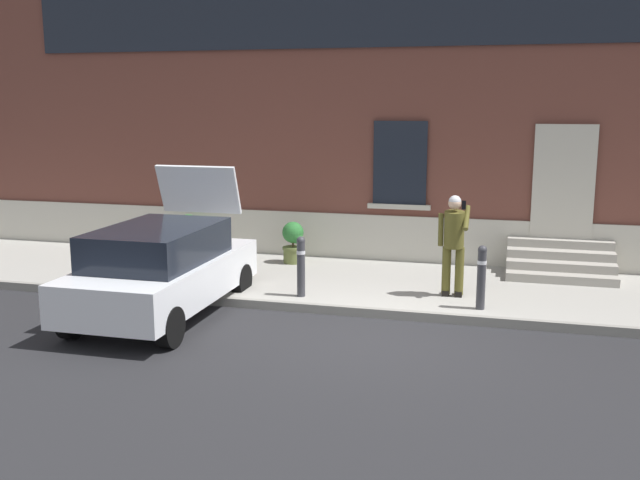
% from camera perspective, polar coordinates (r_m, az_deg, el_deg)
% --- Properties ---
extents(ground_plane, '(80.00, 80.00, 0.00)m').
position_cam_1_polar(ground_plane, '(10.99, 3.76, -7.47)').
color(ground_plane, '#232326').
extents(sidewalk, '(24.00, 3.60, 0.15)m').
position_cam_1_polar(sidewalk, '(13.62, 6.07, -3.56)').
color(sidewalk, '#99968E').
rests_on(sidewalk, ground).
extents(curb_edge, '(24.00, 0.12, 0.15)m').
position_cam_1_polar(curb_edge, '(11.85, 4.65, -5.73)').
color(curb_edge, gray).
rests_on(curb_edge, ground).
extents(building_facade, '(24.00, 1.52, 7.50)m').
position_cam_1_polar(building_facade, '(15.66, 7.82, 11.78)').
color(building_facade, brown).
rests_on(building_facade, ground).
extents(entrance_stoop, '(1.99, 1.28, 0.64)m').
position_cam_1_polar(entrance_stoop, '(14.71, 18.28, -1.70)').
color(entrance_stoop, '#9E998E').
rests_on(entrance_stoop, sidewalk).
extents(hatchback_car_white, '(1.79, 4.07, 2.34)m').
position_cam_1_polar(hatchback_car_white, '(11.99, -12.22, -2.17)').
color(hatchback_car_white, white).
rests_on(hatchback_car_white, ground).
extents(bollard_near_person, '(0.15, 0.15, 1.04)m').
position_cam_1_polar(bollard_near_person, '(11.92, 12.53, -2.69)').
color(bollard_near_person, '#333338').
rests_on(bollard_near_person, sidewalk).
extents(bollard_far_left, '(0.15, 0.15, 1.04)m').
position_cam_1_polar(bollard_far_left, '(12.39, -1.50, -1.91)').
color(bollard_far_left, '#333338').
rests_on(bollard_far_left, sidewalk).
extents(person_on_phone, '(0.51, 0.47, 1.75)m').
position_cam_1_polar(person_on_phone, '(12.49, 10.43, 0.07)').
color(person_on_phone, '#514C1E').
rests_on(person_on_phone, sidewalk).
extents(planter_cream, '(0.44, 0.44, 0.86)m').
position_cam_1_polar(planter_cream, '(16.20, -10.23, 0.57)').
color(planter_cream, beige).
rests_on(planter_cream, sidewalk).
extents(planter_olive, '(0.44, 0.44, 0.86)m').
position_cam_1_polar(planter_olive, '(14.98, -2.10, -0.10)').
color(planter_olive, '#606B38').
rests_on(planter_olive, sidewalk).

